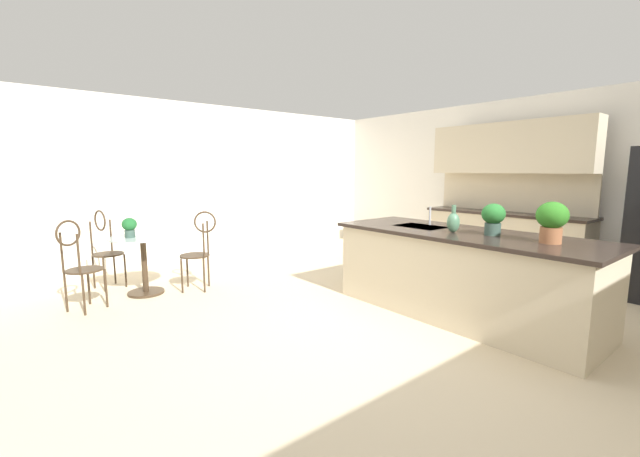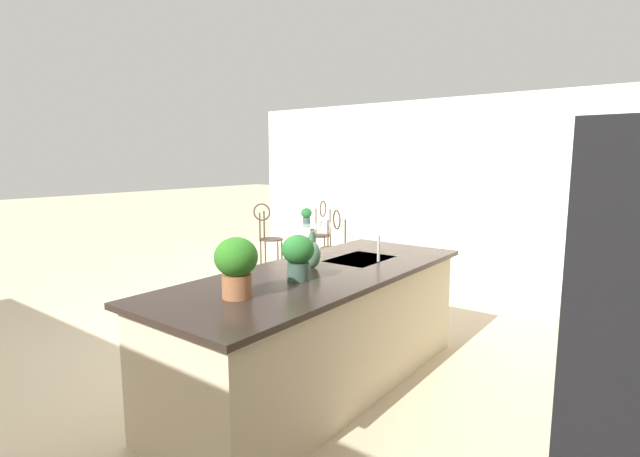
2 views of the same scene
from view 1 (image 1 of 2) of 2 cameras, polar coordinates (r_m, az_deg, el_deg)
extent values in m
plane|color=beige|center=(4.21, 9.39, -13.61)|extent=(40.00, 40.00, 0.00)
cube|color=silver|center=(7.09, 29.72, 5.52)|extent=(9.00, 0.12, 2.70)
cube|color=silver|center=(7.43, -15.94, 6.37)|extent=(0.12, 7.80, 2.70)
cube|color=beige|center=(4.57, 19.51, -6.42)|extent=(2.70, 0.96, 0.88)
cube|color=#2D231E|center=(4.47, 19.80, -0.71)|extent=(2.80, 1.06, 0.04)
cube|color=#B2B5BA|center=(4.77, 14.15, 0.13)|extent=(0.56, 0.40, 0.03)
cube|color=beige|center=(6.92, 24.71, -1.79)|extent=(2.40, 0.60, 0.88)
cube|color=#2D231E|center=(6.86, 24.94, 2.00)|extent=(2.44, 0.64, 0.04)
cube|color=beige|center=(6.98, 25.68, 4.69)|extent=(2.40, 0.04, 0.60)
cube|color=beige|center=(6.82, 25.39, 10.37)|extent=(2.40, 0.36, 0.76)
cylinder|color=#3D2D1E|center=(5.63, -23.62, -8.37)|extent=(0.44, 0.44, 0.03)
cylinder|color=#3D2D1E|center=(5.54, -23.83, -4.77)|extent=(0.07, 0.07, 0.69)
cylinder|color=#B2C6C1|center=(5.47, -24.05, -1.14)|extent=(0.80, 0.80, 0.01)
cylinder|color=#3D2D1E|center=(5.43, -19.16, -6.42)|extent=(0.03, 0.03, 0.45)
cylinder|color=#3D2D1E|center=(5.69, -18.45, -5.71)|extent=(0.03, 0.03, 0.45)
cylinder|color=#3D2D1E|center=(5.37, -16.25, -6.47)|extent=(0.03, 0.03, 0.45)
cylinder|color=#3D2D1E|center=(5.63, -15.67, -5.74)|extent=(0.03, 0.03, 0.45)
cylinder|color=#3D2D1E|center=(5.48, -17.49, -3.70)|extent=(0.53, 0.53, 0.02)
cylinder|color=#3D2D1E|center=(5.28, -16.32, -1.71)|extent=(0.03, 0.03, 0.45)
cylinder|color=#3D2D1E|center=(5.53, -15.78, -1.24)|extent=(0.03, 0.03, 0.45)
torus|color=#3D2D1E|center=(5.37, -16.14, 0.90)|extent=(0.18, 0.25, 0.28)
cylinder|color=#3D2D1E|center=(5.44, -30.19, -7.08)|extent=(0.03, 0.03, 0.45)
cylinder|color=#3D2D1E|center=(5.23, -28.28, -7.54)|extent=(0.03, 0.03, 0.45)
cylinder|color=#3D2D1E|center=(5.28, -32.60, -7.71)|extent=(0.03, 0.03, 0.45)
cylinder|color=#3D2D1E|center=(5.06, -30.73, -8.22)|extent=(0.03, 0.03, 0.45)
cylinder|color=#3D2D1E|center=(5.20, -30.64, -5.13)|extent=(0.52, 0.52, 0.02)
cylinder|color=#3D2D1E|center=(5.17, -33.01, -2.94)|extent=(0.03, 0.03, 0.45)
cylinder|color=#3D2D1E|center=(4.96, -31.28, -3.22)|extent=(0.03, 0.03, 0.45)
torus|color=#3D2D1E|center=(5.03, -32.36, -0.56)|extent=(0.16, 0.26, 0.28)
cylinder|color=#3D2D1E|center=(6.00, -26.09, -5.44)|extent=(0.03, 0.03, 0.45)
cylinder|color=#3D2D1E|center=(5.87, -28.50, -5.88)|extent=(0.03, 0.03, 0.45)
cylinder|color=#3D2D1E|center=(6.24, -27.33, -5.01)|extent=(0.03, 0.03, 0.45)
cylinder|color=#3D2D1E|center=(6.12, -29.66, -5.42)|extent=(0.03, 0.03, 0.45)
cylinder|color=#3D2D1E|center=(6.01, -28.05, -3.25)|extent=(0.47, 0.47, 0.02)
cylinder|color=#3D2D1E|center=(6.16, -27.74, -0.93)|extent=(0.03, 0.03, 0.45)
cylinder|color=#3D2D1E|center=(6.05, -29.92, -1.24)|extent=(0.03, 0.03, 0.45)
torus|color=#3D2D1E|center=(6.08, -28.97, 1.01)|extent=(0.28, 0.10, 0.28)
cylinder|color=#B2B5BA|center=(4.90, 15.46, 1.77)|extent=(0.02, 0.02, 0.22)
cylinder|color=#385147|center=(5.46, -25.55, -0.68)|extent=(0.12, 0.12, 0.09)
ellipsoid|color=#20632D|center=(5.44, -25.63, 0.56)|extent=(0.17, 0.17, 0.16)
cylinder|color=#385147|center=(4.35, 23.46, -0.07)|extent=(0.15, 0.15, 0.12)
ellipsoid|color=#266B2B|center=(4.33, 23.58, 1.94)|extent=(0.23, 0.23, 0.21)
cylinder|color=#9E603D|center=(4.10, 30.12, -0.83)|extent=(0.18, 0.18, 0.14)
ellipsoid|color=#2D7620|center=(4.08, 30.31, 1.66)|extent=(0.26, 0.26, 0.24)
ellipsoid|color=#4C7A5B|center=(4.38, 18.53, 0.81)|extent=(0.13, 0.13, 0.21)
cylinder|color=#4C7A5B|center=(4.37, 18.62, 2.68)|extent=(0.04, 0.04, 0.08)
camera|label=2|loc=(5.93, 56.17, 6.56)|focal=26.61mm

